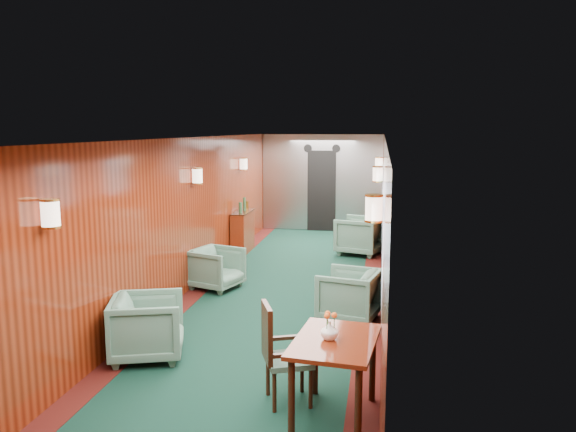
% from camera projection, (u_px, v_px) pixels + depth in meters
% --- Properties ---
extents(room, '(12.00, 12.10, 2.40)m').
position_uv_depth(room, '(279.00, 191.00, 8.13)').
color(room, '#0D2F23').
rests_on(room, ground).
extents(bulkhead, '(2.98, 0.17, 2.39)m').
position_uv_depth(bulkhead, '(322.00, 183.00, 13.96)').
color(bulkhead, '#A6A9AD').
rests_on(bulkhead, ground).
extents(windows_right, '(0.02, 8.60, 0.80)m').
position_uv_depth(windows_right, '(383.00, 204.00, 8.16)').
color(windows_right, silver).
rests_on(windows_right, ground).
extents(wall_sconces, '(2.97, 7.97, 0.25)m').
position_uv_depth(wall_sconces, '(286.00, 177.00, 8.66)').
color(wall_sconces, beige).
rests_on(wall_sconces, ground).
extents(dining_table, '(0.79, 1.05, 0.74)m').
position_uv_depth(dining_table, '(335.00, 352.00, 4.87)').
color(dining_table, maroon).
rests_on(dining_table, ground).
extents(side_chair, '(0.54, 0.56, 0.96)m').
position_uv_depth(side_chair, '(279.00, 350.00, 5.17)').
color(side_chair, '#204B40').
rests_on(side_chair, ground).
extents(credenza, '(0.30, 0.96, 1.13)m').
position_uv_depth(credenza, '(243.00, 231.00, 11.57)').
color(credenza, maroon).
rests_on(credenza, ground).
extents(flower_vase, '(0.19, 0.19, 0.16)m').
position_uv_depth(flower_vase, '(329.00, 331.00, 4.83)').
color(flower_vase, white).
rests_on(flower_vase, dining_table).
extents(armchair_left_near, '(0.97, 0.96, 0.71)m').
position_uv_depth(armchair_left_near, '(148.00, 327.00, 6.24)').
color(armchair_left_near, '#204B40').
rests_on(armchair_left_near, ground).
extents(armchair_left_far, '(0.91, 0.90, 0.66)m').
position_uv_depth(armchair_left_far, '(216.00, 268.00, 8.94)').
color(armchair_left_far, '#204B40').
rests_on(armchair_left_far, ground).
extents(armchair_right_near, '(0.90, 0.88, 0.68)m').
position_uv_depth(armchair_right_near, '(349.00, 295.00, 7.47)').
color(armchair_right_near, '#204B40').
rests_on(armchair_right_near, ground).
extents(armchair_right_far, '(1.04, 1.03, 0.77)m').
position_uv_depth(armchair_right_far, '(359.00, 236.00, 11.38)').
color(armchair_right_far, '#204B40').
rests_on(armchair_right_far, ground).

